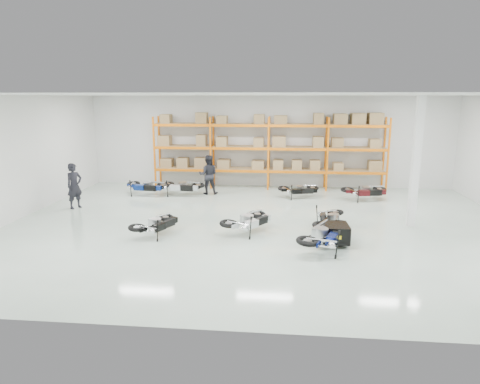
# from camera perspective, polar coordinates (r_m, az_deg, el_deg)

# --- Properties ---
(room) EXTENTS (18.00, 18.00, 18.00)m
(room) POSITION_cam_1_polar(r_m,az_deg,el_deg) (14.60, 3.01, 3.96)
(room) COLOR silver
(room) RESTS_ON ground
(pallet_rack) EXTENTS (11.28, 0.98, 3.62)m
(pallet_rack) POSITION_cam_1_polar(r_m,az_deg,el_deg) (20.99, 3.85, 6.58)
(pallet_rack) COLOR orange
(pallet_rack) RESTS_ON ground
(structural_column) EXTENTS (0.25, 0.25, 4.50)m
(structural_column) POSITION_cam_1_polar(r_m,az_deg,el_deg) (15.75, 22.40, 3.66)
(structural_column) COLOR white
(structural_column) RESTS_ON ground
(moto_blue_centre) EXTENTS (1.56, 2.16, 1.26)m
(moto_blue_centre) POSITION_cam_1_polar(r_m,az_deg,el_deg) (12.81, 11.08, -5.10)
(moto_blue_centre) COLOR #071047
(moto_blue_centre) RESTS_ON ground
(moto_silver_left) EXTENTS (1.74, 1.96, 1.15)m
(moto_silver_left) POSITION_cam_1_polar(r_m,az_deg,el_deg) (14.14, 1.15, -3.39)
(moto_silver_left) COLOR #B8BBBF
(moto_silver_left) RESTS_ON ground
(moto_black_far_left) EXTENTS (1.44, 1.83, 1.06)m
(moto_black_far_left) POSITION_cam_1_polar(r_m,az_deg,el_deg) (14.16, -11.09, -3.78)
(moto_black_far_left) COLOR black
(moto_black_far_left) RESTS_ON ground
(moto_touring_right) EXTENTS (0.92, 1.69, 1.06)m
(moto_touring_right) POSITION_cam_1_polar(r_m,az_deg,el_deg) (14.89, 12.01, -3.02)
(moto_touring_right) COLOR black
(moto_touring_right) RESTS_ON ground
(trailer) EXTENTS (0.80, 1.52, 0.63)m
(trailer) POSITION_cam_1_polar(r_m,az_deg,el_deg) (13.41, 12.71, -5.37)
(trailer) COLOR black
(trailer) RESTS_ON ground
(moto_back_a) EXTENTS (1.92, 1.19, 1.16)m
(moto_back_a) POSITION_cam_1_polar(r_m,az_deg,el_deg) (20.08, -12.47, 1.11)
(moto_back_a) COLOR navy
(moto_back_a) RESTS_ON ground
(moto_back_b) EXTENTS (1.86, 1.06, 1.15)m
(moto_back_b) POSITION_cam_1_polar(r_m,az_deg,el_deg) (19.78, -7.85, 1.10)
(moto_back_b) COLOR silver
(moto_back_b) RESTS_ON ground
(moto_back_c) EXTENTS (1.72, 1.08, 1.04)m
(moto_back_c) POSITION_cam_1_polar(r_m,az_deg,el_deg) (19.27, 7.91, 0.63)
(moto_back_c) COLOR black
(moto_back_c) RESTS_ON ground
(moto_back_d) EXTENTS (1.88, 1.18, 1.13)m
(moto_back_d) POSITION_cam_1_polar(r_m,az_deg,el_deg) (19.40, 16.39, 0.46)
(moto_back_d) COLOR #400C10
(moto_back_d) RESTS_ON ground
(person_left) EXTENTS (0.72, 0.80, 1.84)m
(person_left) POSITION_cam_1_polar(r_m,az_deg,el_deg) (18.50, -21.21, 0.77)
(person_left) COLOR black
(person_left) RESTS_ON ground
(person_back) EXTENTS (0.94, 0.76, 1.82)m
(person_back) POSITION_cam_1_polar(r_m,az_deg,el_deg) (19.87, -4.25, 2.32)
(person_back) COLOR black
(person_back) RESTS_ON ground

